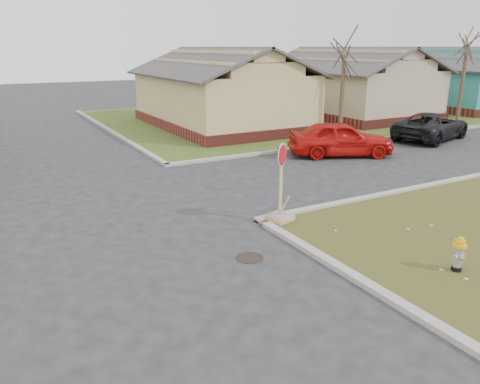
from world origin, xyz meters
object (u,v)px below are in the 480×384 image
fire_hydrant (459,252)px  dark_pickup (432,126)px  stop_sign (280,204)px  red_sedan (341,139)px

fire_hydrant → dark_pickup: bearing=32.1°
stop_sign → dark_pickup: bearing=11.0°
red_sedan → dark_pickup: 6.73m
red_sedan → stop_sign: bearing=153.8°
stop_sign → fire_hydrant: bearing=-83.4°
dark_pickup → stop_sign: bearing=98.6°
red_sedan → dark_pickup: red_sedan is taller
fire_hydrant → stop_sign: 4.69m
fire_hydrant → dark_pickup: dark_pickup is taller
stop_sign → dark_pickup: 14.98m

